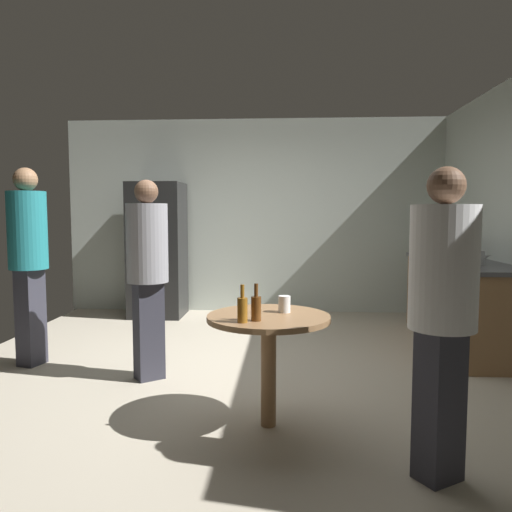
% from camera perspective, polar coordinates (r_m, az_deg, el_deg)
% --- Properties ---
extents(ground_plane, '(5.20, 5.20, 0.10)m').
position_cam_1_polar(ground_plane, '(4.66, -2.20, -13.10)').
color(ground_plane, '#B2A893').
extents(wall_back, '(5.32, 0.06, 2.70)m').
position_cam_1_polar(wall_back, '(7.06, -0.10, 4.57)').
color(wall_back, beige).
rests_on(wall_back, ground_plane).
extents(refrigerator, '(0.70, 0.68, 1.80)m').
position_cam_1_polar(refrigerator, '(6.85, -11.19, 0.71)').
color(refrigerator, black).
rests_on(refrigerator, ground_plane).
extents(kitchen_counter, '(0.64, 2.16, 0.90)m').
position_cam_1_polar(kitchen_counter, '(5.69, 22.35, -4.96)').
color(kitchen_counter, olive).
rests_on(kitchen_counter, ground_plane).
extents(kettle, '(0.24, 0.17, 0.18)m').
position_cam_1_polar(kettle, '(5.15, 23.80, -0.18)').
color(kettle, '#B2B2B7').
rests_on(kettle, kitchen_counter).
extents(wine_bottle_on_counter, '(0.08, 0.08, 0.31)m').
position_cam_1_polar(wine_bottle_on_counter, '(5.94, 20.98, 0.99)').
color(wine_bottle_on_counter, '#3F141E').
rests_on(wine_bottle_on_counter, kitchen_counter).
extents(foreground_table, '(0.80, 0.80, 0.73)m').
position_cam_1_polar(foreground_table, '(3.26, 1.45, -8.59)').
color(foreground_table, olive).
rests_on(foreground_table, ground_plane).
extents(beer_bottle_amber, '(0.06, 0.06, 0.23)m').
position_cam_1_polar(beer_bottle_amber, '(3.01, -1.57, -6.06)').
color(beer_bottle_amber, '#8C5919').
rests_on(beer_bottle_amber, foreground_table).
extents(beer_bottle_brown, '(0.06, 0.06, 0.23)m').
position_cam_1_polar(beer_bottle_brown, '(3.05, 0.01, -5.89)').
color(beer_bottle_brown, '#593314').
rests_on(beer_bottle_brown, foreground_table).
extents(plastic_cup_white, '(0.08, 0.08, 0.11)m').
position_cam_1_polar(plastic_cup_white, '(3.32, 3.27, -5.51)').
color(plastic_cup_white, white).
rests_on(plastic_cup_white, foreground_table).
extents(person_in_gray_shirt, '(0.48, 0.48, 1.67)m').
position_cam_1_polar(person_in_gray_shirt, '(4.22, -12.30, -0.87)').
color(person_in_gray_shirt, '#2D2D38').
rests_on(person_in_gray_shirt, ground_plane).
extents(person_in_teal_shirt, '(0.42, 0.42, 1.80)m').
position_cam_1_polar(person_in_teal_shirt, '(4.96, -24.62, 0.62)').
color(person_in_teal_shirt, '#2D2D38').
rests_on(person_in_teal_shirt, ground_plane).
extents(person_in_white_shirt, '(0.47, 0.47, 1.62)m').
position_cam_1_polar(person_in_white_shirt, '(2.72, 20.58, -4.78)').
color(person_in_white_shirt, '#2D2D38').
rests_on(person_in_white_shirt, ground_plane).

